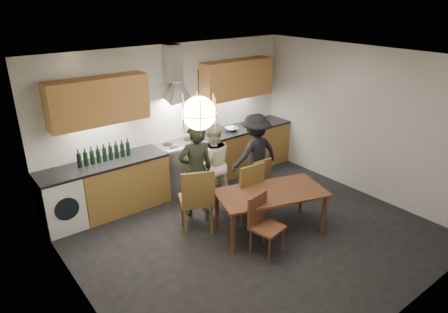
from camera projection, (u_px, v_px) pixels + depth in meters
ground at (253, 233)px, 6.08m from camera, size 5.00×5.00×0.00m
room_shell at (256, 127)px, 5.43m from camera, size 5.02×4.52×2.61m
counter_run at (184, 165)px, 7.35m from camera, size 5.00×0.62×0.90m
range_stove at (183, 166)px, 7.33m from camera, size 0.90×0.60×0.92m
wall_fixtures at (176, 88)px, 6.87m from camera, size 4.30×0.54×1.10m
pendant_lamp at (199, 113)px, 4.64m from camera, size 0.43×0.43×0.70m
dining_table at (271, 196)px, 5.91m from camera, size 1.77×1.25×0.68m
chair_back_left at (197, 197)px, 5.87m from camera, size 0.63×0.63×1.06m
chair_back_mid at (247, 188)px, 6.22m from camera, size 0.48×0.48×1.00m
chair_back_right at (258, 178)px, 6.75m from camera, size 0.40×0.40×0.85m
chair_front at (263, 221)px, 5.47m from camera, size 0.46×0.46×0.87m
person_left at (196, 171)px, 6.34m from camera, size 0.64×0.51×1.56m
person_mid at (212, 164)px, 6.72m from camera, size 0.84×0.74×1.45m
person_right at (255, 153)px, 7.15m from camera, size 0.97×0.59×1.46m
mixing_bowl at (232, 129)px, 7.77m from camera, size 0.31×0.31×0.07m
stock_pot at (253, 121)px, 8.16m from camera, size 0.21×0.21×0.12m
wine_bottles at (104, 152)px, 6.34m from camera, size 0.88×0.07×0.29m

